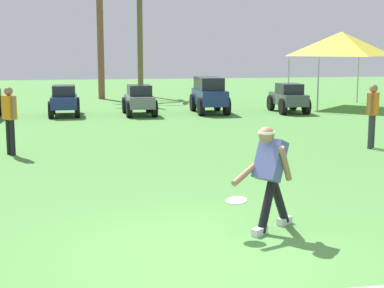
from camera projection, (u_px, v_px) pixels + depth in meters
name	position (u px, v px, depth m)	size (l,w,h in m)	color
ground_plane	(207.00, 255.00, 6.95)	(80.00, 80.00, 0.00)	#4F8A40
frisbee_thrower	(270.00, 173.00, 7.74)	(1.02, 0.63, 1.42)	black
frisbee_in_flight	(236.00, 201.00, 7.56)	(0.39, 0.39, 0.06)	white
teammate_near_sideline	(373.00, 110.00, 14.21)	(0.40, 0.40, 1.56)	#33333D
teammate_deep	(9.00, 114.00, 13.33)	(0.36, 0.44, 1.56)	black
parked_car_slot_d	(64.00, 100.00, 21.19)	(1.09, 2.20, 1.10)	navy
parked_car_slot_e	(139.00, 100.00, 21.39)	(1.12, 2.22, 1.10)	slate
parked_car_slot_f	(209.00, 94.00, 22.07)	(1.19, 2.42, 1.34)	navy
parked_car_slot_g	(288.00, 98.00, 22.25)	(1.16, 2.23, 1.10)	#474C51
palm_tree_far_left	(100.00, 23.00, 27.73)	(3.21, 3.50, 5.96)	brown
palm_tree_left_of_centre	(140.00, 24.00, 29.53)	(3.30, 3.04, 5.58)	brown
event_tent	(341.00, 44.00, 23.96)	(3.40, 3.40, 3.08)	#B2B5BA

